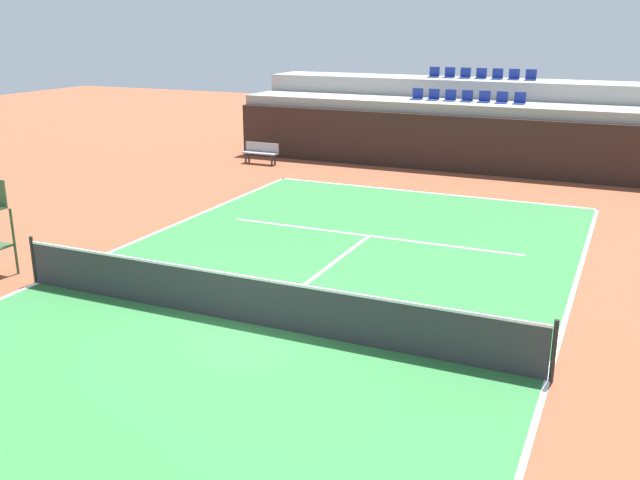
# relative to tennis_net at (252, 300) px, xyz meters

# --- Properties ---
(ground_plane) EXTENTS (80.00, 80.00, 0.00)m
(ground_plane) POSITION_rel_tennis_net_xyz_m (0.00, 0.00, -0.51)
(ground_plane) COLOR brown
(court_surface) EXTENTS (11.00, 24.00, 0.01)m
(court_surface) POSITION_rel_tennis_net_xyz_m (0.00, 0.00, -0.50)
(court_surface) COLOR #2D7238
(court_surface) RESTS_ON ground_plane
(baseline_far) EXTENTS (11.00, 0.10, 0.00)m
(baseline_far) POSITION_rel_tennis_net_xyz_m (0.00, 11.95, -0.50)
(baseline_far) COLOR white
(baseline_far) RESTS_ON court_surface
(sideline_left) EXTENTS (0.10, 24.00, 0.00)m
(sideline_left) POSITION_rel_tennis_net_xyz_m (-5.45, 0.00, -0.50)
(sideline_left) COLOR white
(sideline_left) RESTS_ON court_surface
(sideline_right) EXTENTS (0.10, 24.00, 0.00)m
(sideline_right) POSITION_rel_tennis_net_xyz_m (5.45, 0.00, -0.50)
(sideline_right) COLOR white
(sideline_right) RESTS_ON court_surface
(service_line_far) EXTENTS (8.26, 0.10, 0.00)m
(service_line_far) POSITION_rel_tennis_net_xyz_m (0.00, 6.40, -0.50)
(service_line_far) COLOR white
(service_line_far) RESTS_ON court_surface
(centre_service_line) EXTENTS (0.10, 6.40, 0.00)m
(centre_service_line) POSITION_rel_tennis_net_xyz_m (0.00, 3.20, -0.50)
(centre_service_line) COLOR white
(centre_service_line) RESTS_ON court_surface
(back_wall) EXTENTS (18.51, 0.30, 2.15)m
(back_wall) POSITION_rel_tennis_net_xyz_m (0.00, 15.81, 0.57)
(back_wall) COLOR black
(back_wall) RESTS_ON ground_plane
(stands_tier_lower) EXTENTS (18.51, 2.40, 2.54)m
(stands_tier_lower) POSITION_rel_tennis_net_xyz_m (0.00, 17.16, 0.76)
(stands_tier_lower) COLOR #9E9E99
(stands_tier_lower) RESTS_ON ground_plane
(stands_tier_upper) EXTENTS (18.51, 2.40, 3.25)m
(stands_tier_upper) POSITION_rel_tennis_net_xyz_m (0.00, 19.56, 1.12)
(stands_tier_upper) COLOR #9E9E99
(stands_tier_upper) RESTS_ON ground_plane
(seating_row_lower) EXTENTS (4.50, 0.44, 0.44)m
(seating_row_lower) POSITION_rel_tennis_net_xyz_m (-0.00, 17.26, 2.16)
(seating_row_lower) COLOR navy
(seating_row_lower) RESTS_ON stands_tier_lower
(seating_row_upper) EXTENTS (4.50, 0.44, 0.44)m
(seating_row_upper) POSITION_rel_tennis_net_xyz_m (-0.00, 19.66, 2.87)
(seating_row_upper) COLOR navy
(seating_row_upper) RESTS_ON stands_tier_upper
(tennis_net) EXTENTS (11.08, 0.08, 1.07)m
(tennis_net) POSITION_rel_tennis_net_xyz_m (0.00, 0.00, 0.00)
(tennis_net) COLOR black
(tennis_net) RESTS_ON court_surface
(player_bench) EXTENTS (1.50, 0.40, 0.85)m
(player_bench) POSITION_rel_tennis_net_xyz_m (-7.60, 14.20, -0.00)
(player_bench) COLOR #99999E
(player_bench) RESTS_ON ground_plane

